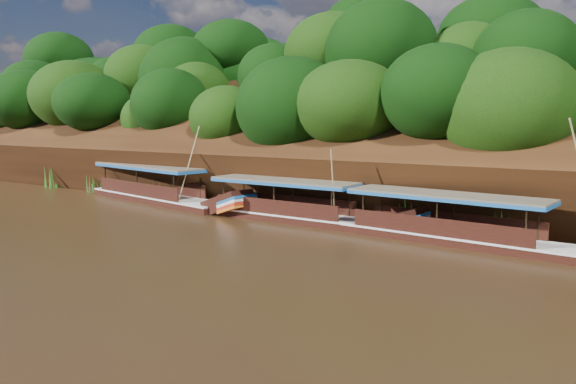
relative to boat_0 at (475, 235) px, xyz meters
The scene contains 6 objects.
ground 13.03m from the boat_0, 148.71° to the right, with size 160.00×160.00×0.00m, color black.
riverbank 19.51m from the boat_0, 124.89° to the left, with size 120.00×30.06×19.40m.
boat_0 is the anchor object (origin of this frame).
boat_1 10.25m from the boat_0, behind, with size 14.40×2.71×4.96m.
boat_2 22.95m from the boat_0, behind, with size 17.35×5.30×6.15m.
reeds 15.63m from the boat_0, behind, with size 47.42×2.29×2.03m.
Camera 1 is at (18.35, -20.39, 6.10)m, focal length 35.00 mm.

